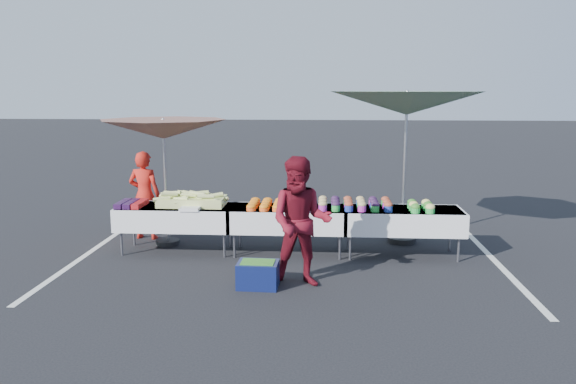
# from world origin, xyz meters

# --- Properties ---
(ground) EXTENTS (80.00, 80.00, 0.00)m
(ground) POSITION_xyz_m (0.00, 0.00, 0.00)
(ground) COLOR black
(stripe_left) EXTENTS (0.10, 5.00, 0.00)m
(stripe_left) POSITION_xyz_m (-3.20, 0.00, 0.00)
(stripe_left) COLOR silver
(stripe_left) RESTS_ON ground
(stripe_right) EXTENTS (0.10, 5.00, 0.00)m
(stripe_right) POSITION_xyz_m (3.20, 0.00, 0.00)
(stripe_right) COLOR silver
(stripe_right) RESTS_ON ground
(table_left) EXTENTS (1.86, 0.81, 0.75)m
(table_left) POSITION_xyz_m (-1.80, 0.00, 0.58)
(table_left) COLOR white
(table_left) RESTS_ON ground
(table_center) EXTENTS (1.86, 0.81, 0.75)m
(table_center) POSITION_xyz_m (0.00, 0.00, 0.58)
(table_center) COLOR white
(table_center) RESTS_ON ground
(table_right) EXTENTS (1.86, 0.81, 0.75)m
(table_right) POSITION_xyz_m (1.80, 0.00, 0.58)
(table_right) COLOR white
(table_right) RESTS_ON ground
(berry_punnets) EXTENTS (0.40, 0.54, 0.08)m
(berry_punnets) POSITION_xyz_m (-2.51, -0.06, 0.79)
(berry_punnets) COLOR #220B2E
(berry_punnets) RESTS_ON table_left
(corn_pile) EXTENTS (1.16, 0.57, 0.26)m
(corn_pile) POSITION_xyz_m (-1.55, 0.04, 0.84)
(corn_pile) COLOR #D1D26C
(corn_pile) RESTS_ON table_left
(plastic_bags) EXTENTS (0.30, 0.25, 0.05)m
(plastic_bags) POSITION_xyz_m (-1.50, -0.30, 0.78)
(plastic_bags) COLOR white
(plastic_bags) RESTS_ON table_left
(carrot_bowls) EXTENTS (0.95, 0.69, 0.11)m
(carrot_bowls) POSITION_xyz_m (-0.15, -0.01, 0.80)
(carrot_bowls) COLOR #FB591B
(carrot_bowls) RESTS_ON table_center
(potato_cups) EXTENTS (1.34, 0.58, 0.16)m
(potato_cups) POSITION_xyz_m (0.95, 0.00, 0.83)
(potato_cups) COLOR #22399E
(potato_cups) RESTS_ON table_right
(bean_baskets) EXTENTS (0.36, 0.50, 0.15)m
(bean_baskets) POSITION_xyz_m (2.06, -0.10, 0.82)
(bean_baskets) COLOR green
(bean_baskets) RESTS_ON table_right
(vendor) EXTENTS (0.60, 0.43, 1.55)m
(vendor) POSITION_xyz_m (-2.56, 0.76, 0.77)
(vendor) COLOR red
(vendor) RESTS_ON ground
(customer) EXTENTS (0.89, 0.71, 1.74)m
(customer) POSITION_xyz_m (0.27, -1.47, 0.87)
(customer) COLOR maroon
(customer) RESTS_ON ground
(umbrella_left) EXTENTS (2.14, 2.14, 2.13)m
(umbrella_left) POSITION_xyz_m (-2.08, 0.40, 1.93)
(umbrella_left) COLOR black
(umbrella_left) RESTS_ON ground
(umbrella_right) EXTENTS (2.65, 2.65, 2.59)m
(umbrella_right) POSITION_xyz_m (1.92, 0.80, 2.35)
(umbrella_right) COLOR black
(umbrella_right) RESTS_ON ground
(storage_bin) EXTENTS (0.55, 0.41, 0.35)m
(storage_bin) POSITION_xyz_m (-0.30, -1.59, 0.18)
(storage_bin) COLOR #0E1646
(storage_bin) RESTS_ON ground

